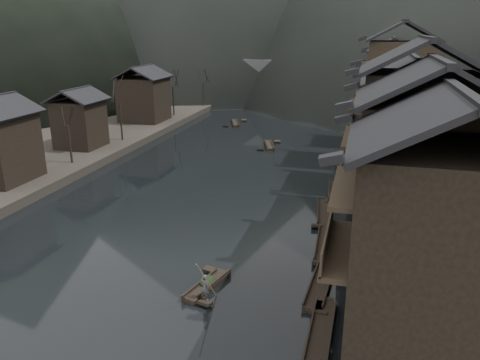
% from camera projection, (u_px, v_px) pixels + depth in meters
% --- Properties ---
extents(water, '(300.00, 300.00, 0.00)m').
position_uv_depth(water, '(147.00, 259.00, 32.66)').
color(water, black).
rests_on(water, ground).
extents(left_bank, '(40.00, 200.00, 1.20)m').
position_uv_depth(left_bank, '(60.00, 120.00, 77.80)').
color(left_bank, '#2D2823').
rests_on(left_bank, ground).
extents(stilt_houses, '(9.00, 67.60, 16.36)m').
position_uv_depth(stilt_houses, '(404.00, 101.00, 43.18)').
color(stilt_houses, black).
rests_on(stilt_houses, ground).
extents(left_houses, '(8.10, 53.20, 8.73)m').
position_uv_depth(left_houses, '(59.00, 115.00, 54.40)').
color(left_houses, black).
rests_on(left_houses, left_bank).
extents(bare_trees, '(3.86, 72.90, 7.72)m').
position_uv_depth(bare_trees, '(90.00, 109.00, 54.20)').
color(bare_trees, black).
rests_on(bare_trees, left_bank).
extents(moored_sampans, '(3.05, 47.91, 0.47)m').
position_uv_depth(moored_sampans, '(336.00, 199.00, 43.40)').
color(moored_sampans, black).
rests_on(moored_sampans, water).
extents(midriver_boats, '(15.66, 26.38, 0.45)m').
position_uv_depth(midriver_boats, '(273.00, 127.00, 74.34)').
color(midriver_boats, black).
rests_on(midriver_boats, water).
extents(stone_bridge, '(40.00, 6.00, 9.00)m').
position_uv_depth(stone_bridge, '(299.00, 79.00, 97.09)').
color(stone_bridge, '#4C4C4F').
rests_on(stone_bridge, ground).
extents(hero_sampan, '(1.95, 4.52, 0.43)m').
position_uv_depth(hero_sampan, '(207.00, 285.00, 29.01)').
color(hero_sampan, black).
rests_on(hero_sampan, water).
extents(cargo_heap, '(0.99, 1.29, 0.59)m').
position_uv_depth(cargo_heap, '(207.00, 276.00, 29.05)').
color(cargo_heap, black).
rests_on(cargo_heap, hero_sampan).
extents(boatman, '(0.71, 0.61, 1.64)m').
position_uv_depth(boatman, '(205.00, 284.00, 27.20)').
color(boatman, '#4D4D4F').
rests_on(boatman, hero_sampan).
extents(bamboo_pole, '(0.66, 2.15, 3.55)m').
position_uv_depth(bamboo_pole, '(207.00, 244.00, 26.34)').
color(bamboo_pole, '#8C7A51').
rests_on(bamboo_pole, boatman).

